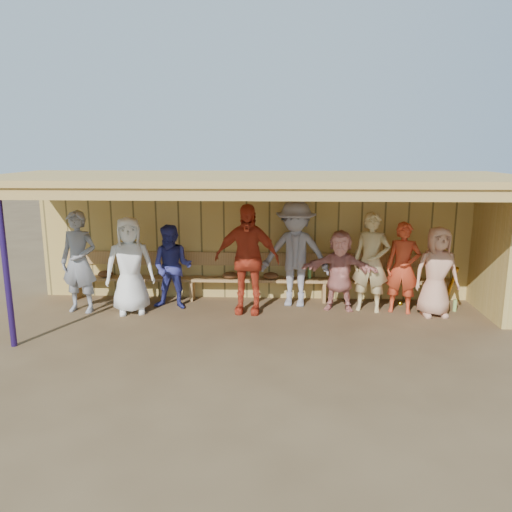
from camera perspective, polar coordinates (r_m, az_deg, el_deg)
The scene contains 13 objects.
ground at distance 8.85m, azimuth -0.10°, elevation -7.14°, with size 90.00×90.00×0.00m, color brown.
player_a at distance 9.53m, azimuth -19.57°, elevation -0.65°, with size 0.68×0.44×1.86m, color gray.
player_b at distance 9.22m, azimuth -14.22°, elevation -1.05°, with size 0.86×0.56×1.76m, color white.
player_c at distance 9.33m, azimuth -9.55°, elevation -1.26°, with size 0.76×0.60×1.57m, color navy.
player_d at distance 8.93m, azimuth -1.06°, elevation -0.34°, with size 1.16×0.48×1.99m, color #BF381E.
player_e at distance 9.36m, azimuth 4.52°, elevation 0.24°, with size 1.29×0.74×1.99m, color gray.
player_f at distance 9.25m, azimuth 9.55°, elevation -1.64°, with size 1.38×0.44×1.49m, color tan.
player_g at distance 9.35m, azimuth 16.44°, elevation -1.31°, with size 0.60×0.40×1.66m, color #C83F20.
player_h at distance 9.34m, azimuth 19.95°, elevation -1.71°, with size 0.79×0.51×1.61m, color tan.
player_extra at distance 9.26m, azimuth 13.00°, elevation -0.72°, with size 0.66×0.44×1.82m, color tan.
dugout_structure at distance 9.11m, azimuth 2.54°, elevation 4.39°, with size 8.80×3.20×2.50m.
bench at distance 9.76m, azimuth 0.19°, elevation -2.04°, with size 7.60×0.34×0.93m.
dugout_equipment at distance 9.66m, azimuth -1.40°, elevation -2.43°, with size 6.85×0.62×0.80m.
Camera 1 is at (0.38, -8.34, 2.94)m, focal length 35.00 mm.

